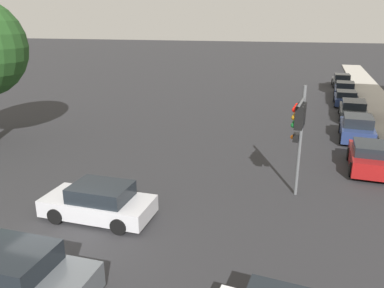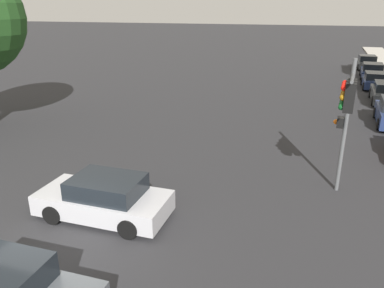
{
  "view_description": "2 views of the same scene",
  "coord_description": "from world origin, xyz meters",
  "px_view_note": "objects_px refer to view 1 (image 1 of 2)",
  "views": [
    {
      "loc": [
        7.25,
        -8.74,
        7.06
      ],
      "look_at": [
        2.76,
        4.88,
        2.43
      ],
      "focal_mm": 35.0,
      "sensor_mm": 36.0,
      "label": 1
    },
    {
      "loc": [
        6.01,
        -6.66,
        6.27
      ],
      "look_at": [
        1.52,
        5.99,
        1.37
      ],
      "focal_mm": 35.0,
      "sensor_mm": 36.0,
      "label": 2
    }
  ],
  "objects_px": {
    "parked_car_0": "(369,157)",
    "parked_car_1": "(357,128)",
    "parked_car_4": "(345,89)",
    "parked_car_3": "(346,98)",
    "crossing_car_1": "(99,202)",
    "traffic_signal": "(299,122)",
    "crossing_car_2": "(18,277)",
    "parked_car_5": "(341,81)",
    "parked_car_2": "(353,110)"
  },
  "relations": [
    {
      "from": "parked_car_4",
      "to": "parked_car_0",
      "type": "bearing_deg",
      "value": -177.79
    },
    {
      "from": "crossing_car_2",
      "to": "parked_car_1",
      "type": "distance_m",
      "value": 20.96
    },
    {
      "from": "parked_car_1",
      "to": "parked_car_3",
      "type": "relative_size",
      "value": 1.06
    },
    {
      "from": "parked_car_2",
      "to": "traffic_signal",
      "type": "bearing_deg",
      "value": 169.39
    },
    {
      "from": "parked_car_1",
      "to": "parked_car_5",
      "type": "xyz_separation_m",
      "value": [
        0.11,
        22.21,
        -0.04
      ]
    },
    {
      "from": "parked_car_0",
      "to": "traffic_signal",
      "type": "bearing_deg",
      "value": 145.05
    },
    {
      "from": "parked_car_0",
      "to": "parked_car_1",
      "type": "height_order",
      "value": "parked_car_1"
    },
    {
      "from": "parked_car_2",
      "to": "parked_car_3",
      "type": "relative_size",
      "value": 1.14
    },
    {
      "from": "crossing_car_1",
      "to": "parked_car_5",
      "type": "distance_m",
      "value": 37.6
    },
    {
      "from": "parked_car_2",
      "to": "parked_car_3",
      "type": "bearing_deg",
      "value": 4.1
    },
    {
      "from": "crossing_car_2",
      "to": "parked_car_2",
      "type": "height_order",
      "value": "crossing_car_2"
    },
    {
      "from": "traffic_signal",
      "to": "parked_car_1",
      "type": "relative_size",
      "value": 1.14
    },
    {
      "from": "crossing_car_2",
      "to": "parked_car_2",
      "type": "relative_size",
      "value": 0.89
    },
    {
      "from": "crossing_car_1",
      "to": "parked_car_3",
      "type": "relative_size",
      "value": 1.07
    },
    {
      "from": "parked_car_5",
      "to": "parked_car_4",
      "type": "bearing_deg",
      "value": 178.12
    },
    {
      "from": "crossing_car_1",
      "to": "parked_car_5",
      "type": "xyz_separation_m",
      "value": [
        10.21,
        36.19,
        0.05
      ]
    },
    {
      "from": "crossing_car_2",
      "to": "parked_car_5",
      "type": "height_order",
      "value": "crossing_car_2"
    },
    {
      "from": "traffic_signal",
      "to": "parked_car_0",
      "type": "xyz_separation_m",
      "value": [
        3.35,
        4.61,
        -2.66
      ]
    },
    {
      "from": "crossing_car_1",
      "to": "crossing_car_2",
      "type": "distance_m",
      "value": 4.61
    },
    {
      "from": "crossing_car_2",
      "to": "parked_car_5",
      "type": "distance_m",
      "value": 41.95
    },
    {
      "from": "crossing_car_1",
      "to": "parked_car_3",
      "type": "bearing_deg",
      "value": -113.53
    },
    {
      "from": "parked_car_3",
      "to": "parked_car_5",
      "type": "xyz_separation_m",
      "value": [
        0.15,
        11.16,
        0.06
      ]
    },
    {
      "from": "parked_car_0",
      "to": "parked_car_2",
      "type": "height_order",
      "value": "parked_car_0"
    },
    {
      "from": "parked_car_2",
      "to": "parked_car_5",
      "type": "relative_size",
      "value": 1.03
    },
    {
      "from": "parked_car_4",
      "to": "crossing_car_1",
      "type": "bearing_deg",
      "value": 163.49
    },
    {
      "from": "crossing_car_2",
      "to": "traffic_signal",
      "type": "bearing_deg",
      "value": 50.34
    },
    {
      "from": "parked_car_0",
      "to": "parked_car_1",
      "type": "bearing_deg",
      "value": 2.2
    },
    {
      "from": "crossing_car_2",
      "to": "parked_car_3",
      "type": "xyz_separation_m",
      "value": [
        9.67,
        29.62,
        -0.09
      ]
    },
    {
      "from": "parked_car_1",
      "to": "parked_car_2",
      "type": "height_order",
      "value": "parked_car_1"
    },
    {
      "from": "parked_car_2",
      "to": "parked_car_3",
      "type": "distance_m",
      "value": 5.2
    },
    {
      "from": "parked_car_0",
      "to": "parked_car_3",
      "type": "relative_size",
      "value": 1.0
    },
    {
      "from": "parked_car_1",
      "to": "parked_car_3",
      "type": "height_order",
      "value": "parked_car_1"
    },
    {
      "from": "traffic_signal",
      "to": "crossing_car_1",
      "type": "bearing_deg",
      "value": 33.13
    },
    {
      "from": "traffic_signal",
      "to": "parked_car_0",
      "type": "height_order",
      "value": "traffic_signal"
    },
    {
      "from": "parked_car_4",
      "to": "parked_car_3",
      "type": "bearing_deg",
      "value": -179.76
    },
    {
      "from": "crossing_car_1",
      "to": "parked_car_0",
      "type": "bearing_deg",
      "value": -142.0
    },
    {
      "from": "traffic_signal",
      "to": "crossing_car_2",
      "type": "xyz_separation_m",
      "value": [
        -6.48,
        -8.44,
        -2.63
      ]
    },
    {
      "from": "parked_car_0",
      "to": "parked_car_1",
      "type": "relative_size",
      "value": 0.94
    },
    {
      "from": "traffic_signal",
      "to": "crossing_car_2",
      "type": "height_order",
      "value": "traffic_signal"
    },
    {
      "from": "traffic_signal",
      "to": "crossing_car_2",
      "type": "bearing_deg",
      "value": 56.34
    },
    {
      "from": "crossing_car_1",
      "to": "parked_car_0",
      "type": "height_order",
      "value": "parked_car_0"
    },
    {
      "from": "parked_car_2",
      "to": "parked_car_5",
      "type": "height_order",
      "value": "parked_car_5"
    },
    {
      "from": "traffic_signal",
      "to": "parked_car_4",
      "type": "distance_m",
      "value": 26.61
    },
    {
      "from": "crossing_car_2",
      "to": "parked_car_0",
      "type": "bearing_deg",
      "value": 50.88
    },
    {
      "from": "parked_car_3",
      "to": "crossing_car_2",
      "type": "bearing_deg",
      "value": 162.01
    },
    {
      "from": "parked_car_1",
      "to": "parked_car_5",
      "type": "relative_size",
      "value": 0.95
    },
    {
      "from": "parked_car_1",
      "to": "crossing_car_2",
      "type": "bearing_deg",
      "value": 153.61
    },
    {
      "from": "parked_car_1",
      "to": "parked_car_5",
      "type": "bearing_deg",
      "value": 0.95
    },
    {
      "from": "crossing_car_2",
      "to": "parked_car_3",
      "type": "height_order",
      "value": "crossing_car_2"
    },
    {
      "from": "parked_car_2",
      "to": "crossing_car_2",
      "type": "bearing_deg",
      "value": 159.42
    }
  ]
}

